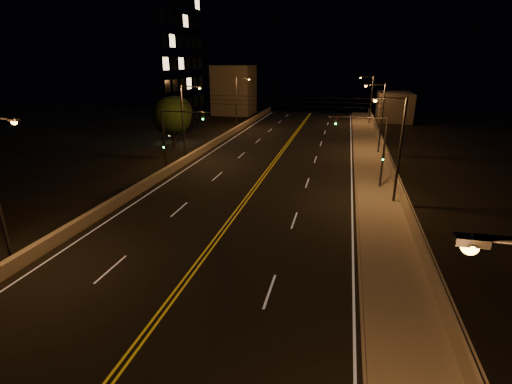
% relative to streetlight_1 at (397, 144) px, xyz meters
% --- Properties ---
extents(road, '(18.00, 120.00, 0.02)m').
position_rel_streetlight_1_xyz_m(road, '(-11.50, -4.53, -4.91)').
color(road, black).
rests_on(road, ground).
extents(sidewalk, '(3.60, 120.00, 0.30)m').
position_rel_streetlight_1_xyz_m(sidewalk, '(-0.70, -4.53, -4.77)').
color(sidewalk, gray).
rests_on(sidewalk, ground).
extents(curb, '(0.14, 120.00, 0.15)m').
position_rel_streetlight_1_xyz_m(curb, '(-2.57, -4.53, -4.85)').
color(curb, gray).
rests_on(curb, ground).
extents(parapet_wall, '(0.30, 120.00, 1.00)m').
position_rel_streetlight_1_xyz_m(parapet_wall, '(0.95, -4.53, -4.12)').
color(parapet_wall, '#A39988').
rests_on(parapet_wall, sidewalk).
extents(jersey_barrier, '(0.45, 120.00, 0.83)m').
position_rel_streetlight_1_xyz_m(jersey_barrier, '(-21.05, -4.53, -4.51)').
color(jersey_barrier, '#A39988').
rests_on(jersey_barrier, ground).
extents(distant_building_right, '(6.00, 10.00, 5.25)m').
position_rel_streetlight_1_xyz_m(distant_building_right, '(5.00, 47.25, -2.30)').
color(distant_building_right, gray).
rests_on(distant_building_right, ground).
extents(distant_building_left, '(8.00, 8.00, 10.07)m').
position_rel_streetlight_1_xyz_m(distant_building_left, '(-27.50, 48.78, 0.11)').
color(distant_building_left, gray).
rests_on(distant_building_left, ground).
extents(parapet_rail, '(0.06, 120.00, 0.06)m').
position_rel_streetlight_1_xyz_m(parapet_rail, '(0.95, -4.53, -3.59)').
color(parapet_rail, black).
rests_on(parapet_rail, parapet_wall).
extents(lane_markings, '(17.32, 116.00, 0.00)m').
position_rel_streetlight_1_xyz_m(lane_markings, '(-11.50, -4.61, -4.90)').
color(lane_markings, silver).
rests_on(lane_markings, road).
extents(streetlight_1, '(2.55, 0.28, 8.46)m').
position_rel_streetlight_1_xyz_m(streetlight_1, '(0.00, 0.00, 0.00)').
color(streetlight_1, '#2D2D33').
rests_on(streetlight_1, ground).
extents(streetlight_2, '(2.55, 0.28, 8.46)m').
position_rel_streetlight_1_xyz_m(streetlight_2, '(0.00, 17.46, 0.00)').
color(streetlight_2, '#2D2D33').
rests_on(streetlight_2, ground).
extents(streetlight_3, '(2.55, 0.28, 8.46)m').
position_rel_streetlight_1_xyz_m(streetlight_3, '(0.00, 40.83, 0.00)').
color(streetlight_3, '#2D2D33').
rests_on(streetlight_3, ground).
extents(streetlight_5, '(2.55, 0.28, 8.46)m').
position_rel_streetlight_1_xyz_m(streetlight_5, '(-21.41, 9.17, 0.00)').
color(streetlight_5, '#2D2D33').
rests_on(streetlight_5, ground).
extents(streetlight_6, '(2.55, 0.28, 8.46)m').
position_rel_streetlight_1_xyz_m(streetlight_6, '(-21.41, 30.50, 0.00)').
color(streetlight_6, '#2D2D33').
rests_on(streetlight_6, ground).
extents(traffic_signal_right, '(5.11, 0.31, 6.54)m').
position_rel_streetlight_1_xyz_m(traffic_signal_right, '(-1.46, 3.57, -0.83)').
color(traffic_signal_right, '#2D2D33').
rests_on(traffic_signal_right, ground).
extents(traffic_signal_left, '(5.11, 0.31, 6.54)m').
position_rel_streetlight_1_xyz_m(traffic_signal_left, '(-20.35, 3.57, -0.83)').
color(traffic_signal_left, '#2D2D33').
rests_on(traffic_signal_left, ground).
extents(overhead_wires, '(22.00, 0.03, 0.83)m').
position_rel_streetlight_1_xyz_m(overhead_wires, '(-11.50, 4.97, 2.48)').
color(overhead_wires, black).
extents(building_tower, '(24.00, 15.00, 25.22)m').
position_rel_streetlight_1_xyz_m(building_tower, '(-39.25, 23.21, 7.11)').
color(building_tower, gray).
rests_on(building_tower, ground).
extents(tree_0, '(4.94, 4.94, 6.70)m').
position_rel_streetlight_1_xyz_m(tree_0, '(-25.62, 14.44, -0.71)').
color(tree_0, black).
rests_on(tree_0, ground).
extents(tree_1, '(4.65, 4.65, 6.30)m').
position_rel_streetlight_1_xyz_m(tree_1, '(-27.64, 19.99, -0.96)').
color(tree_1, black).
rests_on(tree_1, ground).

